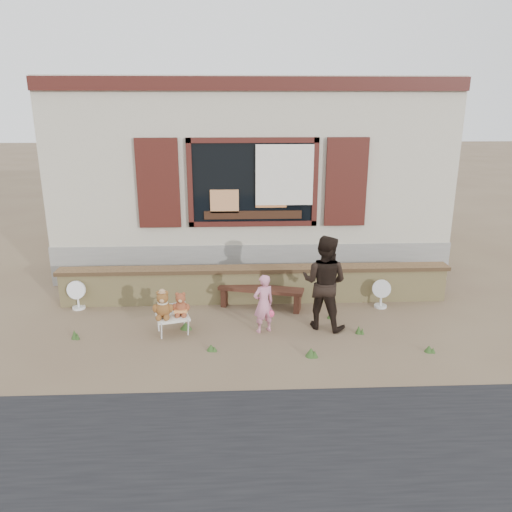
{
  "coord_description": "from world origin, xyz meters",
  "views": [
    {
      "loc": [
        -0.36,
        -7.57,
        3.52
      ],
      "look_at": [
        0.0,
        0.6,
        1.0
      ],
      "focal_mm": 35.0,
      "sensor_mm": 36.0,
      "label": 1
    }
  ],
  "objects_px": {
    "teddy_bear_left": "(163,304)",
    "adult": "(324,282)",
    "folding_chair": "(173,317)",
    "teddy_bear_right": "(181,303)",
    "child": "(264,304)",
    "bench": "(261,293)"
  },
  "relations": [
    {
      "from": "teddy_bear_right",
      "to": "child",
      "type": "height_order",
      "value": "child"
    },
    {
      "from": "bench",
      "to": "folding_chair",
      "type": "bearing_deg",
      "value": -131.03
    },
    {
      "from": "folding_chair",
      "to": "adult",
      "type": "bearing_deg",
      "value": -12.63
    },
    {
      "from": "child",
      "to": "adult",
      "type": "xyz_separation_m",
      "value": [
        0.98,
        0.14,
        0.29
      ]
    },
    {
      "from": "bench",
      "to": "teddy_bear_right",
      "type": "xyz_separation_m",
      "value": [
        -1.31,
        -0.93,
        0.21
      ]
    },
    {
      "from": "adult",
      "to": "teddy_bear_right",
      "type": "bearing_deg",
      "value": 30.38
    },
    {
      "from": "teddy_bear_left",
      "to": "child",
      "type": "relative_size",
      "value": 0.46
    },
    {
      "from": "teddy_bear_left",
      "to": "teddy_bear_right",
      "type": "distance_m",
      "value": 0.28
    },
    {
      "from": "folding_chair",
      "to": "teddy_bear_left",
      "type": "relative_size",
      "value": 1.34
    },
    {
      "from": "teddy_bear_left",
      "to": "folding_chair",
      "type": "bearing_deg",
      "value": -0.0
    },
    {
      "from": "adult",
      "to": "folding_chair",
      "type": "bearing_deg",
      "value": 31.14
    },
    {
      "from": "child",
      "to": "adult",
      "type": "bearing_deg",
      "value": 164.25
    },
    {
      "from": "bench",
      "to": "folding_chair",
      "type": "height_order",
      "value": "bench"
    },
    {
      "from": "folding_chair",
      "to": "teddy_bear_right",
      "type": "xyz_separation_m",
      "value": [
        0.13,
        0.04,
        0.22
      ]
    },
    {
      "from": "bench",
      "to": "child",
      "type": "height_order",
      "value": "child"
    },
    {
      "from": "bench",
      "to": "child",
      "type": "xyz_separation_m",
      "value": [
        -0.01,
        -0.96,
        0.2
      ]
    },
    {
      "from": "teddy_bear_left",
      "to": "adult",
      "type": "height_order",
      "value": "adult"
    },
    {
      "from": "child",
      "to": "adult",
      "type": "height_order",
      "value": "adult"
    },
    {
      "from": "teddy_bear_left",
      "to": "child",
      "type": "xyz_separation_m",
      "value": [
        1.57,
        0.04,
        -0.04
      ]
    },
    {
      "from": "child",
      "to": "teddy_bear_right",
      "type": "bearing_deg",
      "value": -25.23
    },
    {
      "from": "folding_chair",
      "to": "bench",
      "type": "bearing_deg",
      "value": 17.83
    },
    {
      "from": "teddy_bear_left",
      "to": "adult",
      "type": "relative_size",
      "value": 0.29
    }
  ]
}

